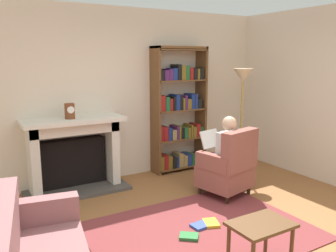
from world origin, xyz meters
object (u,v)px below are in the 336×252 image
at_px(mantel_clock, 70,111).
at_px(fireplace, 74,152).
at_px(side_table, 261,231).
at_px(floor_lamp, 243,85).
at_px(bookshelf, 179,112).
at_px(seated_reader, 222,152).
at_px(armchair_reading, 229,167).

bearing_deg(mantel_clock, fireplace, 62.75).
distance_m(mantel_clock, side_table, 3.02).
distance_m(fireplace, floor_lamp, 2.88).
height_order(fireplace, bookshelf, bookshelf).
bearing_deg(seated_reader, armchair_reading, 90.00).
xyz_separation_m(mantel_clock, side_table, (0.94, -2.76, -0.80)).
bearing_deg(bookshelf, fireplace, -178.92).
relative_size(mantel_clock, bookshelf, 0.10).
bearing_deg(mantel_clock, floor_lamp, -10.46).
relative_size(bookshelf, floor_lamp, 1.20).
distance_m(mantel_clock, armchair_reading, 2.35).
bearing_deg(fireplace, side_table, -72.80).
xyz_separation_m(bookshelf, floor_lamp, (0.84, -0.64, 0.47)).
xyz_separation_m(armchair_reading, side_table, (-0.91, -1.52, -0.03)).
xyz_separation_m(mantel_clock, armchair_reading, (1.85, -1.23, -0.77)).
relative_size(mantel_clock, seated_reader, 0.19).
relative_size(fireplace, armchair_reading, 1.49).
relative_size(bookshelf, side_table, 3.77).
bearing_deg(mantel_clock, seated_reader, -31.56).
xyz_separation_m(fireplace, mantel_clock, (-0.05, -0.10, 0.62)).
distance_m(armchair_reading, side_table, 1.78).
bearing_deg(fireplace, seated_reader, -34.57).
relative_size(fireplace, seated_reader, 1.27).
xyz_separation_m(armchair_reading, floor_lamp, (0.87, 0.73, 1.06)).
xyz_separation_m(fireplace, seated_reader, (1.77, -1.22, 0.05)).
bearing_deg(fireplace, bookshelf, 1.08).
height_order(mantel_clock, armchair_reading, mantel_clock).
relative_size(seated_reader, floor_lamp, 0.65).
height_order(mantel_clock, seated_reader, mantel_clock).
height_order(bookshelf, floor_lamp, bookshelf).
xyz_separation_m(fireplace, bookshelf, (1.83, 0.03, 0.44)).
bearing_deg(floor_lamp, side_table, -128.30).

